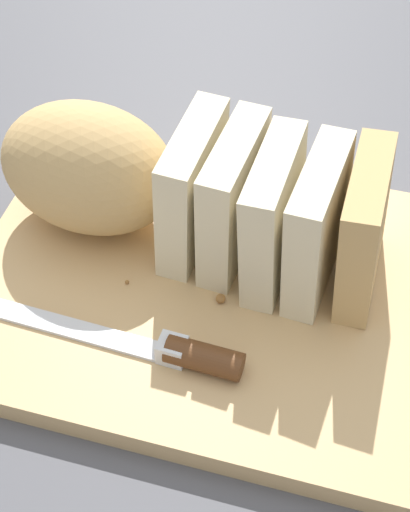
% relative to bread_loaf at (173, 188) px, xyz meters
% --- Properties ---
extents(ground_plane, '(3.00, 3.00, 0.00)m').
position_rel_bread_loaf_xyz_m(ground_plane, '(0.04, -0.04, -0.08)').
color(ground_plane, '#4C4C51').
extents(cutting_board, '(0.38, 0.30, 0.02)m').
position_rel_bread_loaf_xyz_m(cutting_board, '(0.04, -0.04, -0.07)').
color(cutting_board, tan).
rests_on(cutting_board, ground_plane).
extents(bread_loaf, '(0.31, 0.11, 0.11)m').
position_rel_bread_loaf_xyz_m(bread_loaf, '(0.00, 0.00, 0.00)').
color(bread_loaf, tan).
rests_on(bread_loaf, cutting_board).
extents(bread_knife, '(0.28, 0.02, 0.02)m').
position_rel_bread_loaf_xyz_m(bread_knife, '(0.02, -0.11, -0.05)').
color(bread_knife, silver).
rests_on(bread_knife, cutting_board).
extents(crumb_near_knife, '(0.00, 0.00, 0.00)m').
position_rel_bread_loaf_xyz_m(crumb_near_knife, '(-0.02, -0.06, -0.05)').
color(crumb_near_knife, '#996633').
rests_on(crumb_near_knife, cutting_board).
extents(crumb_near_loaf, '(0.01, 0.01, 0.01)m').
position_rel_bread_loaf_xyz_m(crumb_near_loaf, '(0.06, -0.05, -0.05)').
color(crumb_near_loaf, '#996633').
rests_on(crumb_near_loaf, cutting_board).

